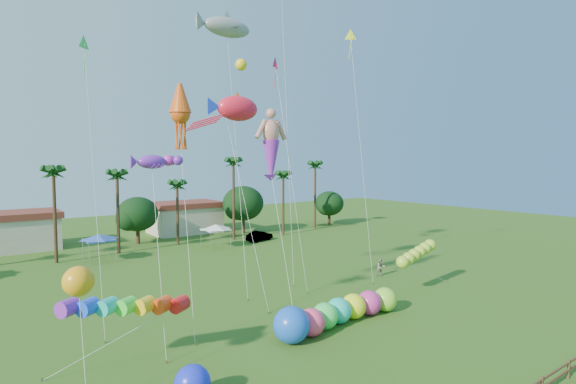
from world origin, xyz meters
TOP-DOWN VIEW (x-y plane):
  - ground at (0.00, 0.00)m, footprint 160.00×160.00m
  - tree_line at (3.57, 44.00)m, footprint 69.46×8.91m
  - buildings_row at (-3.09, 50.00)m, footprint 35.00×7.00m
  - tent_row at (-6.00, 36.33)m, footprint 31.00×4.00m
  - car_b at (15.26, 36.82)m, footprint 4.48×2.66m
  - spectator_b at (14.06, 13.67)m, footprint 1.04×0.94m
  - caterpillar_inflatable at (1.38, 6.56)m, footprint 11.23×2.84m
  - blue_ball at (-10.35, 3.69)m, footprint 1.70×1.70m
  - rainbow_tube at (-10.56, 8.35)m, footprint 8.34×3.40m
  - green_worm at (10.67, 8.38)m, footprint 9.59×1.72m
  - orange_ball_kite at (-14.45, 6.94)m, footprint 1.73×2.21m
  - merman_kite at (0.01, 12.09)m, footprint 2.48×5.23m
  - fish_kite at (0.16, 17.08)m, footprint 5.76×7.21m
  - shark_kite at (1.47, 21.00)m, footprint 6.43×8.23m
  - squid_kite at (-6.75, 12.78)m, footprint 1.86×4.35m
  - lobster_kite at (-9.21, 11.41)m, footprint 3.28×4.33m
  - delta_kite_red at (4.89, 18.29)m, footprint 1.29×5.31m
  - delta_kite_yellow at (11.38, 15.34)m, footprint 1.19×3.76m
  - delta_kite_green at (-11.58, 16.82)m, footprint 1.05×4.36m

SIDE VIEW (x-z plane):
  - ground at x=0.00m, z-range 0.00..0.00m
  - car_b at x=15.26m, z-range 0.00..1.40m
  - blue_ball at x=-10.35m, z-range 0.00..1.70m
  - spectator_b at x=14.06m, z-range 0.00..1.76m
  - caterpillar_inflatable at x=1.38m, z-range -0.18..2.10m
  - buildings_row at x=-3.09m, z-range 0.00..4.00m
  - tent_row at x=-6.00m, z-range 2.45..3.05m
  - green_worm at x=10.67m, z-range 1.09..4.53m
  - rainbow_tube at x=-10.56m, z-range 1.33..4.88m
  - tree_line at x=3.57m, z-range -1.22..9.78m
  - orange_ball_kite at x=-14.45m, z-range 2.46..8.81m
  - lobster_kite at x=-9.21m, z-range 5.26..17.00m
  - merman_kite at x=0.01m, z-range 4.72..19.29m
  - squid_kite at x=-6.75m, z-range 6.08..22.41m
  - fish_kite at x=0.16m, z-range 7.16..23.80m
  - delta_kite_green at x=-11.58m, z-range 8.78..28.23m
  - delta_kite_red at x=4.89m, z-range 9.35..29.95m
  - delta_kite_yellow at x=11.38m, z-range 10.67..34.08m
  - shark_kite at x=1.47m, z-range 11.02..35.24m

